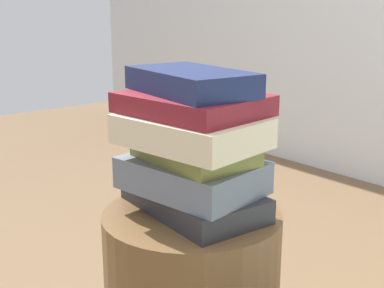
{
  "coord_description": "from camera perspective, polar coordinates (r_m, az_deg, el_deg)",
  "views": [
    {
      "loc": [
        0.74,
        -0.62,
        0.98
      ],
      "look_at": [
        0.0,
        0.0,
        0.72
      ],
      "focal_mm": 48.12,
      "sensor_mm": 36.0,
      "label": 1
    }
  ],
  "objects": [
    {
      "name": "book_navy",
      "position": [
        0.99,
        -0.14,
        6.94
      ],
      "size": [
        0.28,
        0.18,
        0.05
      ],
      "primitive_type": "cube",
      "rotation": [
        0.0,
        0.0,
        -0.12
      ],
      "color": "#19234C",
      "rests_on": "book_maroon"
    },
    {
      "name": "book_slate",
      "position": [
        1.02,
        -0.32,
        -3.45
      ],
      "size": [
        0.28,
        0.22,
        0.06
      ],
      "primitive_type": "cube",
      "rotation": [
        0.0,
        0.0,
        0.14
      ],
      "color": "slate",
      "rests_on": "book_charcoal"
    },
    {
      "name": "book_charcoal",
      "position": [
        1.05,
        0.12,
        -6.1
      ],
      "size": [
        0.31,
        0.2,
        0.05
      ],
      "primitive_type": "cube",
      "rotation": [
        0.0,
        0.0,
        -0.09
      ],
      "color": "#28282D",
      "rests_on": "side_table"
    },
    {
      "name": "book_maroon",
      "position": [
        0.99,
        0.05,
        4.48
      ],
      "size": [
        0.28,
        0.23,
        0.04
      ],
      "primitive_type": "cube",
      "rotation": [
        0.0,
        0.0,
        0.1
      ],
      "color": "maroon",
      "rests_on": "book_cream"
    },
    {
      "name": "book_cream",
      "position": [
        0.98,
        -0.08,
        1.46
      ],
      "size": [
        0.29,
        0.22,
        0.06
      ],
      "primitive_type": "cube",
      "rotation": [
        0.0,
        0.0,
        0.13
      ],
      "color": "beige",
      "rests_on": "book_olive"
    },
    {
      "name": "book_olive",
      "position": [
        1.0,
        0.46,
        -0.87
      ],
      "size": [
        0.23,
        0.16,
        0.03
      ],
      "primitive_type": "cube",
      "rotation": [
        0.0,
        0.0,
        -0.03
      ],
      "color": "olive",
      "rests_on": "book_slate"
    }
  ]
}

